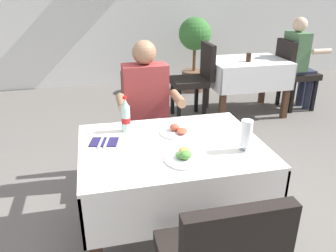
# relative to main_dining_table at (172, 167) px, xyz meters

# --- Properties ---
(ground_plane) EXTENTS (11.00, 11.00, 0.00)m
(ground_plane) POSITION_rel_main_dining_table_xyz_m (-0.07, 0.04, -0.57)
(ground_plane) COLOR #66605B
(main_dining_table) EXTENTS (1.14, 0.87, 0.74)m
(main_dining_table) POSITION_rel_main_dining_table_xyz_m (0.00, 0.00, 0.00)
(main_dining_table) COLOR white
(main_dining_table) RESTS_ON ground
(chair_far_diner_seat) EXTENTS (0.44, 0.50, 0.97)m
(chair_far_diner_seat) POSITION_rel_main_dining_table_xyz_m (0.00, 0.83, -0.01)
(chair_far_diner_seat) COLOR black
(chair_far_diner_seat) RESTS_ON ground
(seated_diner_far) EXTENTS (0.50, 0.46, 1.26)m
(seated_diner_far) POSITION_rel_main_dining_table_xyz_m (-0.03, 0.72, 0.14)
(seated_diner_far) COLOR #282D42
(seated_diner_far) RESTS_ON ground
(plate_near_camera) EXTENTS (0.24, 0.24, 0.06)m
(plate_near_camera) POSITION_rel_main_dining_table_xyz_m (0.03, -0.21, 0.19)
(plate_near_camera) COLOR white
(plate_near_camera) RESTS_ON main_dining_table
(plate_far_diner) EXTENTS (0.22, 0.22, 0.06)m
(plate_far_diner) POSITION_rel_main_dining_table_xyz_m (0.07, 0.15, 0.18)
(plate_far_diner) COLOR white
(plate_far_diner) RESTS_ON main_dining_table
(beer_glass_left) EXTENTS (0.07, 0.07, 0.20)m
(beer_glass_left) POSITION_rel_main_dining_table_xyz_m (0.41, -0.19, 0.27)
(beer_glass_left) COLOR white
(beer_glass_left) RESTS_ON main_dining_table
(cola_bottle_primary) EXTENTS (0.06, 0.06, 0.25)m
(cola_bottle_primary) POSITION_rel_main_dining_table_xyz_m (-0.25, 0.26, 0.28)
(cola_bottle_primary) COLOR silver
(cola_bottle_primary) RESTS_ON main_dining_table
(napkin_cutlery_set) EXTENTS (0.20, 0.20, 0.01)m
(napkin_cutlery_set) POSITION_rel_main_dining_table_xyz_m (-0.41, 0.11, 0.17)
(napkin_cutlery_set) COLOR #231E4C
(napkin_cutlery_set) RESTS_ON main_dining_table
(background_dining_table) EXTENTS (1.00, 0.74, 0.74)m
(background_dining_table) POSITION_rel_main_dining_table_xyz_m (1.56, 2.18, -0.02)
(background_dining_table) COLOR white
(background_dining_table) RESTS_ON ground
(background_chair_left) EXTENTS (0.50, 0.44, 0.97)m
(background_chair_left) POSITION_rel_main_dining_table_xyz_m (0.85, 2.18, -0.01)
(background_chair_left) COLOR black
(background_chair_left) RESTS_ON ground
(background_chair_right) EXTENTS (0.50, 0.44, 0.97)m
(background_chair_right) POSITION_rel_main_dining_table_xyz_m (2.27, 2.18, -0.01)
(background_chair_right) COLOR black
(background_chair_right) RESTS_ON ground
(background_patron) EXTENTS (0.46, 0.50, 1.26)m
(background_patron) POSITION_rel_main_dining_table_xyz_m (2.32, 2.18, 0.14)
(background_patron) COLOR #282D42
(background_patron) RESTS_ON ground
(background_table_tumbler) EXTENTS (0.06, 0.06, 0.11)m
(background_table_tumbler) POSITION_rel_main_dining_table_xyz_m (1.52, 2.07, 0.22)
(background_table_tumbler) COLOR black
(background_table_tumbler) RESTS_ON background_dining_table
(potted_plant_corner) EXTENTS (0.51, 0.51, 1.18)m
(potted_plant_corner) POSITION_rel_main_dining_table_xyz_m (1.19, 3.34, 0.15)
(potted_plant_corner) COLOR brown
(potted_plant_corner) RESTS_ON ground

